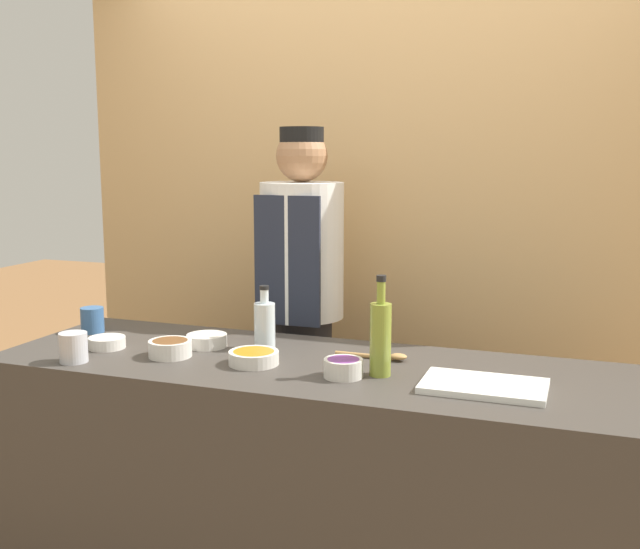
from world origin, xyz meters
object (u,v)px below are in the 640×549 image
(bottle_clear, at_px, (265,324))
(cup_steel, at_px, (73,347))
(sauce_bowl_brown, at_px, (170,347))
(wooden_spoon, at_px, (381,356))
(sauce_bowl_orange, at_px, (254,357))
(sauce_bowl_green, at_px, (107,342))
(bottle_oil, at_px, (380,337))
(cutting_board, at_px, (484,386))
(sauce_bowl_purple, at_px, (343,367))
(cup_blue, at_px, (92,320))
(chef_center, at_px, (302,315))
(sauce_bowl_white, at_px, (207,340))

(bottle_clear, xyz_separation_m, cup_steel, (-0.54, -0.39, -0.04))
(sauce_bowl_brown, xyz_separation_m, wooden_spoon, (0.70, 0.21, -0.02))
(sauce_bowl_orange, relative_size, bottle_clear, 0.73)
(sauce_bowl_orange, distance_m, sauce_bowl_brown, 0.31)
(sauce_bowl_green, distance_m, wooden_spoon, 1.00)
(sauce_bowl_brown, bearing_deg, bottle_oil, 2.43)
(cutting_board, bearing_deg, sauce_bowl_green, 179.14)
(sauce_bowl_purple, distance_m, bottle_clear, 0.45)
(cutting_board, bearing_deg, cup_steel, -172.69)
(cutting_board, relative_size, cup_steel, 3.63)
(bottle_oil, relative_size, cup_steel, 3.18)
(bottle_clear, xyz_separation_m, wooden_spoon, (0.44, -0.00, -0.08))
(sauce_bowl_green, distance_m, bottle_clear, 0.58)
(sauce_bowl_brown, distance_m, bottle_clear, 0.34)
(cutting_board, height_order, cup_blue, cup_blue)
(cutting_board, bearing_deg, chef_center, 141.03)
(wooden_spoon, bearing_deg, sauce_bowl_white, -175.60)
(sauce_bowl_orange, xyz_separation_m, bottle_oil, (0.43, 0.02, 0.10))
(cutting_board, distance_m, chef_center, 1.10)
(sauce_bowl_green, xyz_separation_m, wooden_spoon, (0.98, 0.19, -0.01))
(bottle_oil, xyz_separation_m, cup_steel, (-1.02, -0.20, -0.08))
(sauce_bowl_orange, distance_m, cup_steel, 0.61)
(sauce_bowl_orange, distance_m, sauce_bowl_white, 0.30)
(sauce_bowl_orange, xyz_separation_m, bottle_clear, (-0.05, 0.20, 0.07))
(sauce_bowl_brown, distance_m, cup_blue, 0.52)
(sauce_bowl_purple, relative_size, sauce_bowl_brown, 0.83)
(bottle_clear, bearing_deg, sauce_bowl_purple, -32.34)
(sauce_bowl_orange, xyz_separation_m, sauce_bowl_brown, (-0.31, -0.01, 0.01))
(bottle_clear, distance_m, chef_center, 0.48)
(bottle_oil, bearing_deg, sauce_bowl_brown, -177.57)
(sauce_bowl_green, height_order, chef_center, chef_center)
(bottle_oil, bearing_deg, cutting_board, -5.29)
(sauce_bowl_white, xyz_separation_m, chef_center, (0.17, 0.53, -0.00))
(wooden_spoon, bearing_deg, cup_blue, -179.64)
(sauce_bowl_green, bearing_deg, sauce_bowl_purple, -2.93)
(sauce_bowl_white, distance_m, bottle_clear, 0.22)
(cutting_board, height_order, bottle_clear, bottle_clear)
(sauce_bowl_green, relative_size, sauce_bowl_orange, 0.78)
(bottle_clear, bearing_deg, cutting_board, -14.64)
(sauce_bowl_orange, height_order, cup_steel, cup_steel)
(sauce_bowl_purple, xyz_separation_m, sauce_bowl_orange, (-0.33, 0.04, -0.01))
(sauce_bowl_green, distance_m, cup_steel, 0.20)
(cutting_board, distance_m, cup_steel, 1.36)
(sauce_bowl_orange, height_order, wooden_spoon, sauce_bowl_orange)
(sauce_bowl_brown, distance_m, cutting_board, 1.08)
(sauce_bowl_green, relative_size, cup_steel, 1.30)
(sauce_bowl_orange, bearing_deg, wooden_spoon, 27.53)
(cutting_board, height_order, cup_steel, cup_steel)
(cup_steel, relative_size, wooden_spoon, 0.40)
(sauce_bowl_purple, xyz_separation_m, bottle_clear, (-0.38, 0.24, 0.06))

